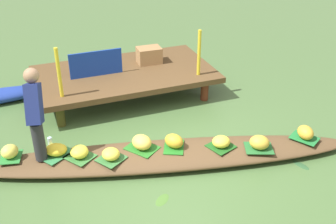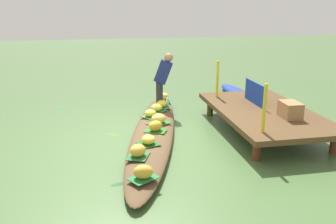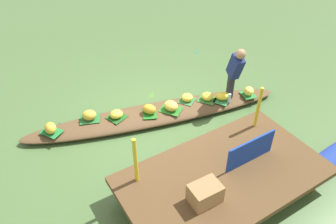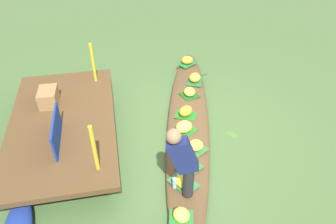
{
  "view_description": "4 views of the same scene",
  "coord_description": "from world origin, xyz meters",
  "px_view_note": "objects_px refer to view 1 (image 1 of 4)",
  "views": [
    {
      "loc": [
        -1.65,
        -4.51,
        3.47
      ],
      "look_at": [
        0.26,
        0.47,
        0.5
      ],
      "focal_mm": 44.36,
      "sensor_mm": 36.0,
      "label": 1
    },
    {
      "loc": [
        6.55,
        -0.99,
        2.54
      ],
      "look_at": [
        -0.04,
        0.29,
        0.49
      ],
      "focal_mm": 38.72,
      "sensor_mm": 36.0,
      "label": 2
    },
    {
      "loc": [
        2.63,
        4.69,
        4.32
      ],
      "look_at": [
        -0.09,
        0.31,
        0.31
      ],
      "focal_mm": 35.17,
      "sensor_mm": 36.0,
      "label": 3
    },
    {
      "loc": [
        -4.44,
        1.22,
        4.08
      ],
      "look_at": [
        0.16,
        0.35,
        0.33
      ],
      "focal_mm": 34.59,
      "sensor_mm": 36.0,
      "label": 4
    }
  ],
  "objects_px": {
    "banana_bunch_3": "(305,132)",
    "banana_bunch_6": "(142,142)",
    "banana_bunch_4": "(221,142)",
    "produce_crate": "(149,55)",
    "banana_bunch_7": "(259,142)",
    "banana_bunch_2": "(174,141)",
    "banana_bunch_0": "(56,150)",
    "vendor_boat": "(163,156)",
    "vendor_person": "(35,110)",
    "banana_bunch_8": "(111,154)",
    "water_bottle": "(50,144)",
    "banana_bunch_5": "(79,152)",
    "market_banner": "(96,64)",
    "banana_bunch_1": "(10,151)"
  },
  "relations": [
    {
      "from": "banana_bunch_3",
      "to": "banana_bunch_6",
      "type": "distance_m",
      "value": 2.37
    },
    {
      "from": "banana_bunch_4",
      "to": "produce_crate",
      "type": "bearing_deg",
      "value": 93.13
    },
    {
      "from": "banana_bunch_7",
      "to": "produce_crate",
      "type": "bearing_deg",
      "value": 102.03
    },
    {
      "from": "banana_bunch_2",
      "to": "banana_bunch_7",
      "type": "distance_m",
      "value": 1.19
    },
    {
      "from": "banana_bunch_3",
      "to": "banana_bunch_0",
      "type": "bearing_deg",
      "value": 165.75
    },
    {
      "from": "banana_bunch_2",
      "to": "produce_crate",
      "type": "distance_m",
      "value": 2.53
    },
    {
      "from": "vendor_boat",
      "to": "produce_crate",
      "type": "xyz_separation_m",
      "value": [
        0.65,
        2.48,
        0.51
      ]
    },
    {
      "from": "vendor_boat",
      "to": "banana_bunch_3",
      "type": "bearing_deg",
      "value": 1.13
    },
    {
      "from": "banana_bunch_0",
      "to": "vendor_person",
      "type": "xyz_separation_m",
      "value": [
        -0.18,
        0.06,
        0.61
      ]
    },
    {
      "from": "banana_bunch_8",
      "to": "banana_bunch_0",
      "type": "bearing_deg",
      "value": 151.46
    },
    {
      "from": "banana_bunch_7",
      "to": "water_bottle",
      "type": "distance_m",
      "value": 2.91
    },
    {
      "from": "banana_bunch_5",
      "to": "banana_bunch_3",
      "type": "bearing_deg",
      "value": -12.67
    },
    {
      "from": "vendor_person",
      "to": "market_banner",
      "type": "bearing_deg",
      "value": 56.48
    },
    {
      "from": "market_banner",
      "to": "produce_crate",
      "type": "relative_size",
      "value": 2.11
    },
    {
      "from": "banana_bunch_5",
      "to": "banana_bunch_6",
      "type": "relative_size",
      "value": 0.85
    },
    {
      "from": "banana_bunch_1",
      "to": "banana_bunch_6",
      "type": "relative_size",
      "value": 0.78
    },
    {
      "from": "banana_bunch_2",
      "to": "banana_bunch_4",
      "type": "relative_size",
      "value": 1.09
    },
    {
      "from": "banana_bunch_6",
      "to": "vendor_person",
      "type": "distance_m",
      "value": 1.49
    },
    {
      "from": "banana_bunch_3",
      "to": "banana_bunch_8",
      "type": "distance_m",
      "value": 2.81
    },
    {
      "from": "banana_bunch_2",
      "to": "water_bottle",
      "type": "xyz_separation_m",
      "value": [
        -1.63,
        0.55,
        -0.0
      ]
    },
    {
      "from": "banana_bunch_2",
      "to": "banana_bunch_4",
      "type": "height_order",
      "value": "banana_bunch_2"
    },
    {
      "from": "banana_bunch_2",
      "to": "banana_bunch_8",
      "type": "xyz_separation_m",
      "value": [
        -0.9,
        0.04,
        -0.02
      ]
    },
    {
      "from": "banana_bunch_0",
      "to": "vendor_boat",
      "type": "bearing_deg",
      "value": -16.42
    },
    {
      "from": "banana_bunch_0",
      "to": "banana_bunch_1",
      "type": "bearing_deg",
      "value": 164.64
    },
    {
      "from": "banana_bunch_1",
      "to": "vendor_person",
      "type": "xyz_separation_m",
      "value": [
        0.41,
        -0.1,
        0.6
      ]
    },
    {
      "from": "banana_bunch_2",
      "to": "banana_bunch_3",
      "type": "height_order",
      "value": "banana_bunch_2"
    },
    {
      "from": "banana_bunch_4",
      "to": "water_bottle",
      "type": "bearing_deg",
      "value": 161.04
    },
    {
      "from": "banana_bunch_6",
      "to": "banana_bunch_8",
      "type": "height_order",
      "value": "banana_bunch_6"
    },
    {
      "from": "banana_bunch_2",
      "to": "vendor_person",
      "type": "xyz_separation_m",
      "value": [
        -1.75,
        0.47,
        0.6
      ]
    },
    {
      "from": "banana_bunch_5",
      "to": "banana_bunch_7",
      "type": "xyz_separation_m",
      "value": [
        2.39,
        -0.69,
        0.02
      ]
    },
    {
      "from": "banana_bunch_6",
      "to": "banana_bunch_8",
      "type": "distance_m",
      "value": 0.48
    },
    {
      "from": "banana_bunch_1",
      "to": "produce_crate",
      "type": "relative_size",
      "value": 0.54
    },
    {
      "from": "banana_bunch_1",
      "to": "banana_bunch_4",
      "type": "height_order",
      "value": "banana_bunch_1"
    },
    {
      "from": "banana_bunch_0",
      "to": "banana_bunch_8",
      "type": "distance_m",
      "value": 0.77
    },
    {
      "from": "banana_bunch_1",
      "to": "vendor_person",
      "type": "bearing_deg",
      "value": -13.37
    },
    {
      "from": "banana_bunch_1",
      "to": "banana_bunch_7",
      "type": "distance_m",
      "value": 3.42
    },
    {
      "from": "banana_bunch_0",
      "to": "banana_bunch_4",
      "type": "xyz_separation_m",
      "value": [
        2.2,
        -0.63,
        -0.0
      ]
    },
    {
      "from": "banana_bunch_1",
      "to": "banana_bunch_6",
      "type": "bearing_deg",
      "value": -13.99
    },
    {
      "from": "banana_bunch_6",
      "to": "vendor_person",
      "type": "bearing_deg",
      "value": 165.82
    },
    {
      "from": "banana_bunch_0",
      "to": "banana_bunch_1",
      "type": "xyz_separation_m",
      "value": [
        -0.59,
        0.16,
        0.01
      ]
    },
    {
      "from": "banana_bunch_2",
      "to": "banana_bunch_6",
      "type": "height_order",
      "value": "same"
    },
    {
      "from": "banana_bunch_5",
      "to": "vendor_person",
      "type": "height_order",
      "value": "vendor_person"
    },
    {
      "from": "banana_bunch_8",
      "to": "banana_bunch_1",
      "type": "bearing_deg",
      "value": 157.32
    },
    {
      "from": "banana_bunch_6",
      "to": "produce_crate",
      "type": "height_order",
      "value": "produce_crate"
    },
    {
      "from": "vendor_person",
      "to": "water_bottle",
      "type": "bearing_deg",
      "value": 32.76
    },
    {
      "from": "banana_bunch_6",
      "to": "market_banner",
      "type": "bearing_deg",
      "value": 94.21
    },
    {
      "from": "banana_bunch_7",
      "to": "market_banner",
      "type": "height_order",
      "value": "market_banner"
    },
    {
      "from": "banana_bunch_0",
      "to": "banana_bunch_8",
      "type": "relative_size",
      "value": 1.24
    },
    {
      "from": "banana_bunch_7",
      "to": "market_banner",
      "type": "bearing_deg",
      "value": 122.13
    },
    {
      "from": "banana_bunch_2",
      "to": "vendor_person",
      "type": "distance_m",
      "value": 1.91
    }
  ]
}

